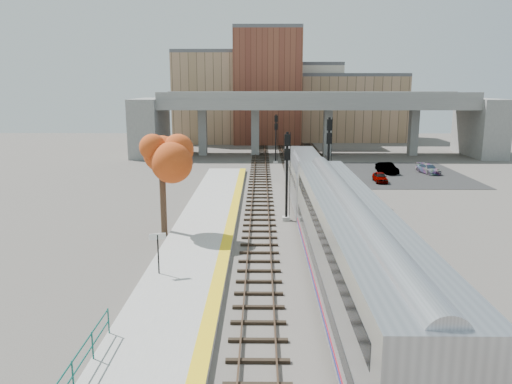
# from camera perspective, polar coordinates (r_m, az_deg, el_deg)

# --- Properties ---
(ground) EXTENTS (160.00, 160.00, 0.00)m
(ground) POSITION_cam_1_polar(r_m,az_deg,el_deg) (32.85, 6.00, -6.51)
(ground) COLOR #47423D
(ground) RESTS_ON ground
(platform) EXTENTS (4.50, 60.00, 0.35)m
(platform) POSITION_cam_1_polar(r_m,az_deg,el_deg) (32.91, -6.74, -6.17)
(platform) COLOR #9E9E99
(platform) RESTS_ON ground
(yellow_strip) EXTENTS (0.70, 60.00, 0.01)m
(yellow_strip) POSITION_cam_1_polar(r_m,az_deg,el_deg) (32.67, -3.42, -5.91)
(yellow_strip) COLOR yellow
(yellow_strip) RESTS_ON platform
(tracks) EXTENTS (10.70, 95.00, 0.25)m
(tracks) POSITION_cam_1_polar(r_m,az_deg,el_deg) (44.89, 5.72, -1.31)
(tracks) COLOR black
(tracks) RESTS_ON ground
(overpass) EXTENTS (54.00, 12.00, 9.50)m
(overpass) POSITION_cam_1_polar(r_m,az_deg,el_deg) (76.55, 6.67, 8.55)
(overpass) COLOR slate
(overpass) RESTS_ON ground
(buildings_far) EXTENTS (43.00, 21.00, 20.60)m
(buildings_far) POSITION_cam_1_polar(r_m,az_deg,el_deg) (97.69, 3.20, 10.58)
(buildings_far) COLOR #A27D5E
(buildings_far) RESTS_ON ground
(parking_lot) EXTENTS (14.00, 18.00, 0.04)m
(parking_lot) POSITION_cam_1_polar(r_m,az_deg,el_deg) (62.29, 16.52, 1.97)
(parking_lot) COLOR black
(parking_lot) RESTS_ON ground
(locomotive) EXTENTS (3.02, 19.05, 4.10)m
(locomotive) POSITION_cam_1_polar(r_m,az_deg,el_deg) (45.72, 5.72, 1.75)
(locomotive) COLOR #A8AAB2
(locomotive) RESTS_ON ground
(coach) EXTENTS (3.03, 25.00, 5.00)m
(coach) POSITION_cam_1_polar(r_m,az_deg,el_deg) (23.83, 10.52, -6.83)
(coach) COLOR #A8AAB2
(coach) RESTS_ON ground
(signal_mast_near) EXTENTS (0.60, 0.64, 6.97)m
(signal_mast_near) POSITION_cam_1_polar(r_m,az_deg,el_deg) (38.66, 3.54, 1.64)
(signal_mast_near) COLOR #9E9E99
(signal_mast_near) RESTS_ON ground
(signal_mast_mid) EXTENTS (0.60, 0.64, 7.66)m
(signal_mast_mid) POSITION_cam_1_polar(r_m,az_deg,el_deg) (45.64, 8.27, 3.74)
(signal_mast_mid) COLOR #9E9E99
(signal_mast_mid) RESTS_ON ground
(signal_mast_far) EXTENTS (0.60, 0.64, 6.61)m
(signal_mast_far) POSITION_cam_1_polar(r_m,az_deg,el_deg) (67.94, 2.28, 5.97)
(signal_mast_far) COLOR #9E9E99
(signal_mast_far) RESTS_ON ground
(station_sign) EXTENTS (0.87, 0.31, 2.27)m
(station_sign) POSITION_cam_1_polar(r_m,az_deg,el_deg) (27.66, -11.15, -5.96)
(station_sign) COLOR black
(station_sign) RESTS_ON platform
(tree) EXTENTS (3.60, 3.60, 7.62)m
(tree) POSITION_cam_1_polar(r_m,az_deg,el_deg) (34.98, -10.76, 4.02)
(tree) COLOR #382619
(tree) RESTS_ON ground
(car_a) EXTENTS (1.37, 3.24, 1.09)m
(car_a) POSITION_cam_1_polar(r_m,az_deg,el_deg) (56.31, 13.99, 1.66)
(car_a) COLOR #99999E
(car_a) RESTS_ON parking_lot
(car_b) EXTENTS (2.17, 4.06, 1.27)m
(car_b) POSITION_cam_1_polar(r_m,az_deg,el_deg) (62.22, 14.76, 2.67)
(car_b) COLOR #99999E
(car_b) RESTS_ON parking_lot
(car_c) EXTENTS (2.50, 4.12, 1.12)m
(car_c) POSITION_cam_1_polar(r_m,az_deg,el_deg) (63.60, 19.11, 2.53)
(car_c) COLOR #99999E
(car_c) RESTS_ON parking_lot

